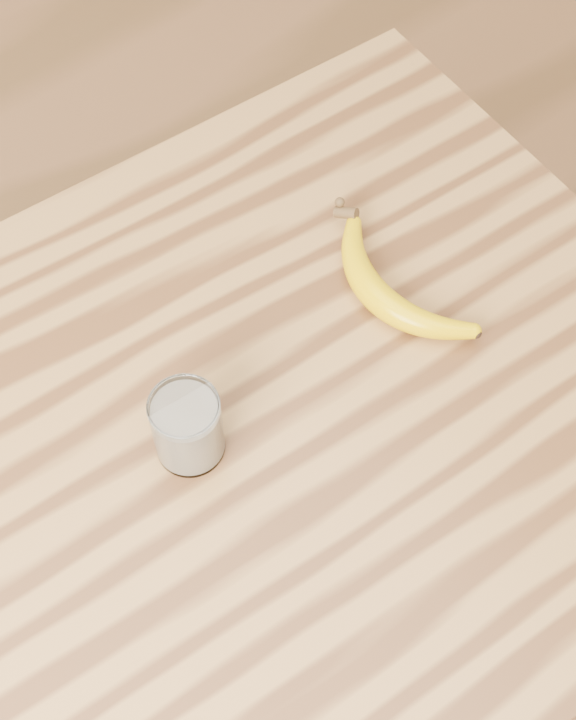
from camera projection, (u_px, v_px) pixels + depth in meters
room at (91, 187)px, 0.62m from camera, size 4.04×4.04×2.70m
table at (178, 532)px, 1.12m from camera, size 1.20×0.80×0.90m
smoothie_glass at (187, 427)px, 0.99m from camera, size 0.07×0.07×0.09m
banana at (379, 299)px, 1.10m from camera, size 0.13×0.30×0.04m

